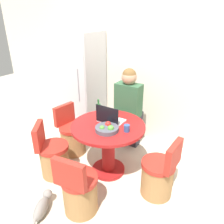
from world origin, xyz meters
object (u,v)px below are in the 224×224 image
chair_near_left_corner (53,157)px  chair_right_side (159,176)px  laptop (110,119)px  bottle (99,110)px  chair_left_side (72,137)px  refrigerator (80,84)px  chair_near_camera (79,191)px  person_seated (129,105)px  fruit_bowl (107,128)px  cat (42,206)px  dining_table (108,140)px

chair_near_left_corner → chair_right_side: bearing=-110.0°
laptop → bottle: size_ratio=1.29×
chair_right_side → chair_near_left_corner: bearing=-70.0°
laptop → chair_left_side: bearing=-1.6°
refrigerator → laptop: bearing=-33.8°
chair_near_camera → laptop: 1.01m
chair_near_camera → laptop: bearing=-89.4°
chair_left_side → person_seated: bearing=-41.3°
fruit_bowl → chair_left_side: bearing=164.0°
person_seated → cat: person_seated is taller
refrigerator → chair_left_side: size_ratio=2.30×
dining_table → chair_left_side: (-0.76, 0.10, -0.24)m
bottle → laptop: bearing=-15.6°
chair_near_camera → chair_near_left_corner: bearing=-30.4°
refrigerator → cat: (0.89, -1.85, -0.83)m
refrigerator → chair_right_side: size_ratio=2.30×
dining_table → chair_near_camera: chair_near_camera is taller
chair_right_side → bottle: bearing=-97.2°
dining_table → chair_right_side: chair_right_side is taller
chair_near_camera → chair_right_side: 0.98m
dining_table → chair_near_left_corner: chair_near_left_corner is taller
refrigerator → chair_near_camera: (1.24, -1.60, -0.64)m
chair_near_camera → person_seated: (-0.15, 1.48, 0.49)m
refrigerator → person_seated: (1.09, -0.11, -0.15)m
person_seated → laptop: bearing=93.3°
chair_left_side → laptop: bearing=-84.0°
chair_near_left_corner → chair_right_side: same height
fruit_bowl → dining_table: bearing=118.5°
person_seated → chair_right_side: bearing=137.2°
dining_table → bottle: 0.45m
chair_near_camera → fruit_bowl: size_ratio=2.69×
chair_near_left_corner → chair_near_camera: (0.72, -0.30, 0.00)m
dining_table → chair_near_camera: (0.10, -0.76, -0.24)m
person_seated → refrigerator: bearing=-6.0°
person_seated → bottle: (-0.20, -0.57, 0.09)m
chair_near_left_corner → fruit_bowl: 0.92m
bottle → cat: size_ratio=0.62×
chair_near_camera → chair_right_side: same height
bottle → chair_near_left_corner: bearing=-121.2°
chair_right_side → cat: (-1.02, -0.97, -0.19)m
dining_table → laptop: (-0.02, 0.08, 0.29)m
dining_table → chair_near_left_corner: 0.81m
chair_right_side → laptop: 0.96m
chair_near_left_corner → laptop: laptop is taller
cat → chair_right_side: bearing=-70.2°
chair_near_left_corner → chair_right_side: 1.45m
chair_near_camera → cat: chair_near_camera is taller
person_seated → cat: 1.88m
chair_near_left_corner → bottle: (0.37, 0.60, 0.58)m
chair_near_camera → person_seated: size_ratio=0.58×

